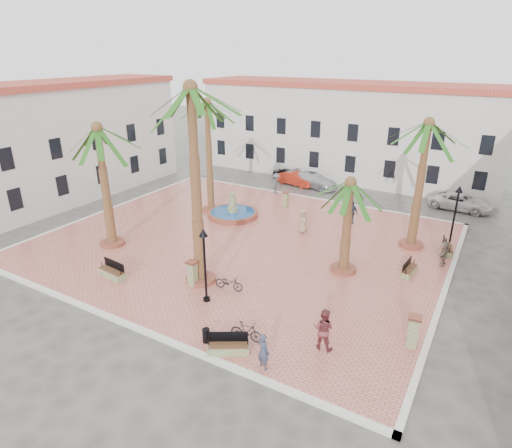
# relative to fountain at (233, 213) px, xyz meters

# --- Properties ---
(ground) EXTENTS (120.00, 120.00, 0.00)m
(ground) POSITION_rel_fountain_xyz_m (3.21, -3.58, -0.43)
(ground) COLOR #56544F
(ground) RESTS_ON ground
(plaza) EXTENTS (26.00, 22.00, 0.15)m
(plaza) POSITION_rel_fountain_xyz_m (3.21, -3.58, -0.35)
(plaza) COLOR #D37262
(plaza) RESTS_ON ground
(kerb_n) EXTENTS (26.30, 0.30, 0.16)m
(kerb_n) POSITION_rel_fountain_xyz_m (3.21, 7.42, -0.35)
(kerb_n) COLOR silver
(kerb_n) RESTS_ON ground
(kerb_s) EXTENTS (26.30, 0.30, 0.16)m
(kerb_s) POSITION_rel_fountain_xyz_m (3.21, -14.58, -0.35)
(kerb_s) COLOR silver
(kerb_s) RESTS_ON ground
(kerb_e) EXTENTS (0.30, 22.30, 0.16)m
(kerb_e) POSITION_rel_fountain_xyz_m (16.21, -3.58, -0.35)
(kerb_e) COLOR silver
(kerb_e) RESTS_ON ground
(kerb_w) EXTENTS (0.30, 22.30, 0.16)m
(kerb_w) POSITION_rel_fountain_xyz_m (-9.79, -3.58, -0.35)
(kerb_w) COLOR silver
(kerb_w) RESTS_ON ground
(building_north) EXTENTS (30.40, 7.40, 9.50)m
(building_north) POSITION_rel_fountain_xyz_m (3.21, 16.41, 4.34)
(building_north) COLOR silver
(building_north) RESTS_ON ground
(building_west) EXTENTS (6.40, 24.40, 10.00)m
(building_west) POSITION_rel_fountain_xyz_m (-15.79, -3.58, 4.59)
(building_west) COLOR silver
(building_west) RESTS_ON ground
(fountain) EXTENTS (3.95, 3.95, 2.04)m
(fountain) POSITION_rel_fountain_xyz_m (0.00, 0.00, 0.00)
(fountain) COLOR #994A37
(fountain) RESTS_ON plaza
(palm_nw) EXTENTS (4.75, 4.75, 8.94)m
(palm_nw) POSITION_rel_fountain_xyz_m (-2.25, 0.22, 7.47)
(palm_nw) COLOR #994A37
(palm_nw) RESTS_ON plaza
(palm_sw) EXTENTS (5.28, 5.28, 8.20)m
(palm_sw) POSITION_rel_fountain_xyz_m (-4.12, -8.54, 6.68)
(palm_sw) COLOR #994A37
(palm_sw) RESTS_ON plaza
(palm_s) EXTENTS (5.50, 5.50, 10.93)m
(palm_s) POSITION_rel_fountain_xyz_m (4.03, -9.51, 9.24)
(palm_s) COLOR #994A37
(palm_s) RESTS_ON plaza
(palm_e) EXTENTS (4.97, 4.97, 5.81)m
(palm_e) POSITION_rel_fountain_xyz_m (10.62, -4.25, 4.43)
(palm_e) COLOR #994A37
(palm_e) RESTS_ON plaza
(palm_ne) EXTENTS (5.06, 5.06, 8.51)m
(palm_ne) POSITION_rel_fountain_xyz_m (13.36, 1.38, 7.01)
(palm_ne) COLOR #994A37
(palm_ne) RESTS_ON plaza
(bench_s) EXTENTS (1.90, 0.76, 0.97)m
(bench_s) POSITION_rel_fountain_xyz_m (-0.68, -11.73, -0.00)
(bench_s) COLOR #838D5B
(bench_s) RESTS_ON plaza
(bench_se) EXTENTS (1.81, 1.38, 0.94)m
(bench_se) POSITION_rel_fountain_xyz_m (8.86, -13.93, -0.01)
(bench_se) COLOR #838D5B
(bench_se) RESTS_ON plaza
(bench_e) EXTENTS (0.65, 1.65, 0.85)m
(bench_e) POSITION_rel_fountain_xyz_m (14.11, -2.76, -0.04)
(bench_e) COLOR #838D5B
(bench_e) RESTS_ON plaza
(bench_ne) EXTENTS (0.93, 1.81, 0.92)m
(bench_ne) POSITION_rel_fountain_xyz_m (15.59, 1.46, -0.02)
(bench_ne) COLOR #838D5B
(bench_ne) RESTS_ON plaza
(lamppost_s) EXTENTS (0.44, 0.44, 4.09)m
(lamppost_s) POSITION_rel_fountain_xyz_m (5.53, -11.02, 2.49)
(lamppost_s) COLOR black
(lamppost_s) RESTS_ON plaza
(lamppost_e) EXTENTS (0.46, 0.46, 4.27)m
(lamppost_e) POSITION_rel_fountain_xyz_m (15.61, 2.43, 2.62)
(lamppost_e) COLOR black
(lamppost_e) RESTS_ON plaza
(bollard_se) EXTENTS (0.54, 0.54, 1.51)m
(bollard_se) POSITION_rel_fountain_xyz_m (3.96, -10.14, 0.50)
(bollard_se) COLOR #838D5B
(bollard_se) RESTS_ON plaza
(bollard_n) EXTENTS (0.50, 0.50, 1.34)m
(bollard_n) POSITION_rel_fountain_xyz_m (2.65, 4.04, 0.41)
(bollard_n) COLOR #838D5B
(bollard_n) RESTS_ON plaza
(bollard_e) EXTENTS (0.63, 0.63, 1.56)m
(bollard_e) POSITION_rel_fountain_xyz_m (15.61, -9.50, 0.53)
(bollard_e) COLOR #838D5B
(bollard_e) RESTS_ON plaza
(litter_bin) EXTENTS (0.34, 0.34, 0.67)m
(litter_bin) POSITION_rel_fountain_xyz_m (7.57, -13.80, 0.06)
(litter_bin) COLOR black
(litter_bin) RESTS_ON plaza
(cyclist_a) EXTENTS (0.69, 0.55, 1.64)m
(cyclist_a) POSITION_rel_fountain_xyz_m (10.61, -13.98, 0.54)
(cyclist_a) COLOR #353B53
(cyclist_a) RESTS_ON plaza
(bicycle_a) EXTENTS (1.69, 0.78, 0.86)m
(bicycle_a) POSITION_rel_fountain_xyz_m (5.94, -9.49, 0.15)
(bicycle_a) COLOR black
(bicycle_a) RESTS_ON plaza
(cyclist_b) EXTENTS (0.99, 0.79, 1.95)m
(cyclist_b) POSITION_rel_fountain_xyz_m (12.24, -11.56, 0.70)
(cyclist_b) COLOR brown
(cyclist_b) RESTS_ON plaza
(bicycle_b) EXTENTS (1.60, 0.64, 0.93)m
(bicycle_b) POSITION_rel_fountain_xyz_m (9.08, -12.79, 0.19)
(bicycle_b) COLOR black
(bicycle_b) RESTS_ON plaza
(pedestrian_fountain_a) EXTENTS (0.99, 0.85, 1.71)m
(pedestrian_fountain_a) POSITION_rel_fountain_xyz_m (6.13, -0.21, 0.58)
(pedestrian_fountain_a) COLOR #9D8561
(pedestrian_fountain_a) RESTS_ON plaza
(pedestrian_fountain_b) EXTENTS (1.13, 0.72, 1.78)m
(pedestrian_fountain_b) POSITION_rel_fountain_xyz_m (8.53, 3.33, 0.61)
(pedestrian_fountain_b) COLOR #28364E
(pedestrian_fountain_b) RESTS_ON plaza
(pedestrian_north) EXTENTS (0.72, 1.24, 1.90)m
(pedestrian_north) POSITION_rel_fountain_xyz_m (0.27, 6.82, 0.67)
(pedestrian_north) COLOR #58585D
(pedestrian_north) RESTS_ON plaza
(pedestrian_east) EXTENTS (0.51, 1.45, 1.55)m
(pedestrian_east) POSITION_rel_fountain_xyz_m (15.61, -0.50, 0.50)
(pedestrian_east) COLOR #7E6D5F
(pedestrian_east) RESTS_ON plaza
(car_black) EXTENTS (3.96, 2.60, 1.25)m
(car_black) POSITION_rel_fountain_xyz_m (-0.64, 11.36, 0.20)
(car_black) COLOR black
(car_black) RESTS_ON ground
(car_red) EXTENTS (4.15, 2.15, 1.30)m
(car_red) POSITION_rel_fountain_xyz_m (0.50, 10.66, 0.22)
(car_red) COLOR #B02815
(car_red) RESTS_ON ground
(car_silver) EXTENTS (5.14, 2.74, 1.42)m
(car_silver) POSITION_rel_fountain_xyz_m (2.19, 10.86, 0.28)
(car_silver) COLOR silver
(car_silver) RESTS_ON ground
(car_white) EXTENTS (5.14, 2.70, 1.38)m
(car_white) POSITION_rel_fountain_xyz_m (15.25, 11.19, 0.26)
(car_white) COLOR silver
(car_white) RESTS_ON ground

